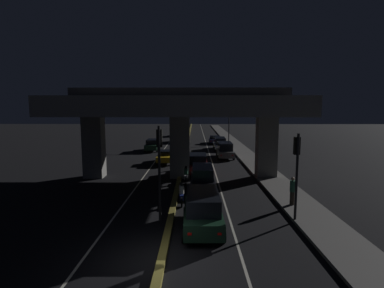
% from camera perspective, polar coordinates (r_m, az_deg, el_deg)
% --- Properties ---
extents(ground_plane, '(200.00, 200.00, 0.00)m').
position_cam_1_polar(ground_plane, '(12.97, -5.80, -21.61)').
color(ground_plane, black).
extents(lane_line_left_inner, '(0.12, 126.00, 0.00)m').
position_cam_1_polar(lane_line_left_inner, '(46.95, -5.06, -0.61)').
color(lane_line_left_inner, beige).
rests_on(lane_line_left_inner, ground_plane).
extents(lane_line_right_inner, '(0.12, 126.00, 0.00)m').
position_cam_1_polar(lane_line_right_inner, '(46.77, 2.95, -0.62)').
color(lane_line_right_inner, beige).
rests_on(lane_line_right_inner, ground_plane).
extents(median_divider, '(0.34, 126.00, 0.22)m').
position_cam_1_polar(median_divider, '(46.73, -1.07, -0.49)').
color(median_divider, olive).
rests_on(median_divider, ground_plane).
extents(sidewalk_right, '(2.59, 126.00, 0.17)m').
position_cam_1_polar(sidewalk_right, '(40.34, 10.04, -1.83)').
color(sidewalk_right, '#5B5956').
rests_on(sidewalk_right, ground_plane).
extents(elevated_overpass, '(19.25, 12.79, 7.89)m').
position_cam_1_polar(elevated_overpass, '(26.18, -2.36, 6.43)').
color(elevated_overpass, gray).
rests_on(elevated_overpass, ground_plane).
extents(traffic_light_left_of_median, '(0.30, 0.49, 5.24)m').
position_cam_1_polar(traffic_light_left_of_median, '(16.12, -6.23, -2.46)').
color(traffic_light_left_of_median, black).
rests_on(traffic_light_left_of_median, ground_plane).
extents(traffic_light_right_of_median, '(0.30, 0.49, 4.84)m').
position_cam_1_polar(traffic_light_right_of_median, '(16.96, 19.31, -3.24)').
color(traffic_light_right_of_median, black).
rests_on(traffic_light_right_of_median, ground_plane).
extents(street_lamp, '(2.59, 0.32, 8.17)m').
position_cam_1_polar(street_lamp, '(51.06, 6.67, 5.44)').
color(street_lamp, '#2D2D30').
rests_on(street_lamp, ground_plane).
extents(car_dark_green_lead, '(2.07, 4.61, 1.91)m').
position_cam_1_polar(car_dark_green_lead, '(15.63, 2.03, -12.44)').
color(car_dark_green_lead, black).
rests_on(car_dark_green_lead, ground_plane).
extents(car_black_second, '(1.89, 4.44, 1.76)m').
position_cam_1_polar(car_black_second, '(22.93, 2.01, -6.27)').
color(car_black_second, black).
rests_on(car_black_second, ground_plane).
extents(car_dark_red_third, '(2.07, 4.45, 1.80)m').
position_cam_1_polar(car_dark_red_third, '(28.35, 1.01, -3.74)').
color(car_dark_red_third, '#591414').
rests_on(car_dark_red_third, ground_plane).
extents(car_grey_fourth, '(2.03, 4.66, 1.90)m').
position_cam_1_polar(car_grey_fourth, '(37.14, 6.30, -1.11)').
color(car_grey_fourth, '#515459').
rests_on(car_grey_fourth, ground_plane).
extents(car_white_fifth, '(1.92, 4.79, 1.78)m').
position_cam_1_polar(car_white_fifth, '(44.40, 5.33, 0.17)').
color(car_white_fifth, silver).
rests_on(car_white_fifth, ground_plane).
extents(car_dark_blue_sixth, '(2.16, 4.21, 1.31)m').
position_cam_1_polar(car_dark_blue_sixth, '(51.91, 4.34, 0.87)').
color(car_dark_blue_sixth, '#141938').
rests_on(car_dark_blue_sixth, ground_plane).
extents(car_taxi_yellow_lead_oncoming, '(1.94, 4.31, 1.38)m').
position_cam_1_polar(car_taxi_yellow_lead_oncoming, '(33.77, -4.98, -2.36)').
color(car_taxi_yellow_lead_oncoming, gold).
rests_on(car_taxi_yellow_lead_oncoming, ground_plane).
extents(car_dark_green_second_oncoming, '(1.91, 4.58, 1.65)m').
position_cam_1_polar(car_dark_green_second_oncoming, '(43.27, -7.53, -0.13)').
color(car_dark_green_second_oncoming, black).
rests_on(car_dark_green_second_oncoming, ground_plane).
extents(car_silver_third_oncoming, '(1.94, 4.32, 1.57)m').
position_cam_1_polar(car_silver_third_oncoming, '(53.48, -2.93, 1.20)').
color(car_silver_third_oncoming, gray).
rests_on(car_silver_third_oncoming, ground_plane).
extents(car_white_fourth_oncoming, '(2.17, 4.59, 1.98)m').
position_cam_1_polar(car_white_fourth_oncoming, '(65.39, -2.25, 2.47)').
color(car_white_fourth_oncoming, silver).
rests_on(car_white_fourth_oncoming, ground_plane).
extents(motorcycle_blue_filtering_near, '(0.34, 1.79, 1.45)m').
position_cam_1_polar(motorcycle_blue_filtering_near, '(19.49, -2.00, -9.66)').
color(motorcycle_blue_filtering_near, black).
rests_on(motorcycle_blue_filtering_near, ground_plane).
extents(motorcycle_white_filtering_mid, '(0.32, 1.88, 1.42)m').
position_cam_1_polar(motorcycle_white_filtering_mid, '(24.83, -1.15, -6.03)').
color(motorcycle_white_filtering_mid, black).
rests_on(motorcycle_white_filtering_mid, ground_plane).
extents(motorcycle_red_filtering_far, '(0.33, 1.84, 1.43)m').
position_cam_1_polar(motorcycle_red_filtering_far, '(30.69, -0.51, -3.49)').
color(motorcycle_red_filtering_far, black).
rests_on(motorcycle_red_filtering_far, ground_plane).
extents(pedestrian_on_sidewalk, '(0.33, 0.33, 1.75)m').
position_cam_1_polar(pedestrian_on_sidewalk, '(19.80, 18.57, -8.44)').
color(pedestrian_on_sidewalk, '#2D261E').
rests_on(pedestrian_on_sidewalk, sidewalk_right).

